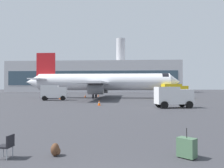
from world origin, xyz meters
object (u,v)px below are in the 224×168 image
Objects in this scene: service_truck at (54,92)px; safety_cone_outer at (60,97)px; cargo_van at (173,96)px; gate_chair at (7,145)px; rolling_suitcase at (187,147)px; airplane_at_gate at (102,82)px; safety_cone_near at (85,96)px; safety_cone_far at (99,103)px; safety_cone_mid at (98,95)px; fuel_truck at (173,90)px; traveller_backpack at (56,150)px.

service_truck is 3.97m from safety_cone_outer.
cargo_van reaches higher than gate_chair.
rolling_suitcase is 1.28× the size of gate_chair.
rolling_suitcase is at bearing -79.66° from airplane_at_gate.
safety_cone_near is (-4.59, 3.39, -3.24)m from airplane_at_gate.
safety_cone_far is at bearing -48.64° from service_truck.
safety_cone_mid is (-13.55, 33.06, -1.11)m from cargo_van.
gate_chair is (9.74, -39.28, 0.12)m from safety_cone_outer.
fuel_truck is 21.06m from safety_cone_near.
safety_cone_near is (-20.55, 4.38, -1.36)m from fuel_truck.
safety_cone_near is at bearing 104.98° from safety_cone_far.
airplane_at_gate is at bearing 100.34° from rolling_suitcase.
airplane_at_gate reaches higher than cargo_van.
airplane_at_gate is 6.56m from safety_cone_near.
gate_chair is (9.82, -35.50, -1.11)m from service_truck.
rolling_suitcase is (8.11, -44.42, -3.27)m from airplane_at_gate.
traveller_backpack is at bearing -85.85° from airplane_at_gate.
rolling_suitcase is (12.70, -47.81, -0.02)m from safety_cone_near.
fuel_truck is 8.75× the size of safety_cone_far.
traveller_backpack is at bearing -106.32° from fuel_truck.
safety_cone_outer is (-6.10, -14.63, 0.04)m from safety_cone_mid.
safety_cone_mid is 1.42× the size of traveller_backpack.
safety_cone_outer is 42.05m from rolling_suitcase.
safety_cone_far is 0.86× the size of gate_chair.
safety_cone_mid is 53.73m from traveller_backpack.
cargo_van reaches higher than safety_cone_near.
safety_cone_far reaches higher than safety_cone_mid.
airplane_at_gate is at bearing 48.78° from service_truck.
safety_cone_far is (-9.54, 3.07, -1.09)m from cargo_van.
safety_cone_near is 1.10× the size of safety_cone_outer.
safety_cone_far is at bearing -82.38° from safety_cone_mid.
service_truck is at bearing -160.81° from fuel_truck.
cargo_van is 6.90× the size of safety_cone_mid.
service_truck is 0.80× the size of fuel_truck.
traveller_backpack is at bearing 14.81° from gate_chair.
safety_cone_outer is (-24.13, -4.66, -1.40)m from fuel_truck.
cargo_van reaches higher than safety_cone_outer.
rolling_suitcase is (-3.37, -20.34, -1.06)m from cargo_van.
traveller_backpack is (-4.88, -0.07, -0.16)m from rolling_suitcase.
cargo_van is (-4.48, -23.09, -0.32)m from fuel_truck.
cargo_van is at bearing 80.58° from rolling_suitcase.
safety_cone_near is 6.13m from safety_cone_mid.
safety_cone_near is at bearing 99.27° from traveller_backpack.
gate_chair reaches higher than safety_cone_mid.
safety_cone_near is at bearing 104.87° from rolling_suitcase.
safety_cone_far is 1.54× the size of traveller_backpack.
airplane_at_gate is 7.58× the size of cargo_van.
safety_cone_outer is 40.47m from gate_chair.
service_truck is 6.15× the size of safety_cone_near.
service_truck is at bearing -91.33° from safety_cone_outer.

